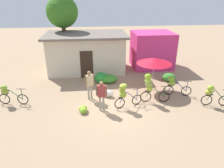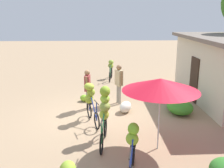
% 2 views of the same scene
% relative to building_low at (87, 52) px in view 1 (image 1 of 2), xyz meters
% --- Properties ---
extents(ground_plane, '(60.00, 60.00, 0.00)m').
position_rel_building_low_xyz_m(ground_plane, '(1.50, -6.31, -1.48)').
color(ground_plane, '#A28463').
extents(building_low, '(6.22, 3.86, 2.92)m').
position_rel_building_low_xyz_m(building_low, '(0.00, 0.00, 0.00)').
color(building_low, beige).
rests_on(building_low, ground).
extents(shop_pink, '(3.20, 2.80, 2.88)m').
position_rel_building_low_xyz_m(shop_pink, '(5.38, 0.29, -0.04)').
color(shop_pink, '#D63279').
rests_on(shop_pink, ground).
extents(tree_behind_building, '(2.48, 2.48, 5.64)m').
position_rel_building_low_xyz_m(tree_behind_building, '(-1.76, 1.34, 2.87)').
color(tree_behind_building, brown).
rests_on(tree_behind_building, ground).
extents(hedge_bush_front_left, '(0.94, 0.86, 0.72)m').
position_rel_building_low_xyz_m(hedge_bush_front_left, '(0.96, -2.72, -1.11)').
color(hedge_bush_front_left, '#298730').
rests_on(hedge_bush_front_left, ground).
extents(hedge_bush_front_right, '(1.22, 1.01, 0.54)m').
position_rel_building_low_xyz_m(hedge_bush_front_right, '(1.49, -2.76, -1.20)').
color(hedge_bush_front_right, '#3B8D27').
rests_on(hedge_bush_front_right, ground).
extents(hedge_bush_mid, '(0.91, 0.85, 0.55)m').
position_rel_building_low_xyz_m(hedge_bush_mid, '(5.79, -2.96, -1.20)').
color(hedge_bush_mid, '#36842C').
rests_on(hedge_bush_mid, ground).
extents(market_umbrella, '(2.16, 2.16, 2.13)m').
position_rel_building_low_xyz_m(market_umbrella, '(4.17, -4.25, 0.48)').
color(market_umbrella, beige).
rests_on(market_umbrella, ground).
extents(bicycle_leftmost, '(1.66, 0.37, 1.16)m').
position_rel_building_low_xyz_m(bicycle_leftmost, '(-4.30, -5.26, -0.78)').
color(bicycle_leftmost, black).
rests_on(bicycle_leftmost, ground).
extents(bicycle_near_pile, '(1.60, 0.64, 1.43)m').
position_rel_building_low_xyz_m(bicycle_near_pile, '(2.02, -6.28, -0.61)').
color(bicycle_near_pile, black).
rests_on(bicycle_near_pile, ground).
extents(bicycle_center_loaded, '(1.68, 0.38, 1.72)m').
position_rel_building_low_xyz_m(bicycle_center_loaded, '(3.55, -5.80, -0.47)').
color(bicycle_center_loaded, black).
rests_on(bicycle_center_loaded, ground).
extents(bicycle_by_shop, '(1.65, 0.44, 1.21)m').
position_rel_building_low_xyz_m(bicycle_by_shop, '(5.22, -5.15, -0.77)').
color(bicycle_by_shop, black).
rests_on(bicycle_by_shop, ground).
extents(bicycle_rightmost, '(1.58, 0.38, 1.21)m').
position_rel_building_low_xyz_m(bicycle_rightmost, '(6.81, -6.56, -0.76)').
color(bicycle_rightmost, black).
rests_on(bicycle_rightmost, ground).
extents(banana_pile_on_ground, '(0.61, 0.77, 0.32)m').
position_rel_building_low_xyz_m(banana_pile_on_ground, '(-0.19, -6.53, -1.32)').
color(banana_pile_on_ground, '#7AB528').
rests_on(banana_pile_on_ground, ground).
extents(produce_sack, '(0.82, 0.70, 0.44)m').
position_rel_building_low_xyz_m(produce_sack, '(1.23, -4.91, -1.26)').
color(produce_sack, silver).
rests_on(produce_sack, ground).
extents(person_vendor, '(0.58, 0.24, 1.67)m').
position_rel_building_low_xyz_m(person_vendor, '(0.79, -6.44, -0.45)').
color(person_vendor, gray).
rests_on(person_vendor, ground).
extents(person_bystander, '(0.53, 0.35, 1.75)m').
position_rel_building_low_xyz_m(person_bystander, '(0.19, -5.11, -0.40)').
color(person_bystander, gray).
rests_on(person_bystander, ground).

